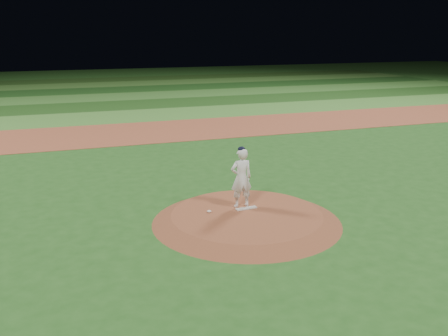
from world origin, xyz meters
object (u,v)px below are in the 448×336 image
object	(u,v)px
pitchers_mound	(247,218)
pitcher_on_mound	(241,178)
pitching_rubber	(246,208)
rosin_bag	(209,211)

from	to	relation	value
pitchers_mound	pitcher_on_mound	size ratio (longest dim) A/B	2.95
pitchers_mound	pitching_rubber	distance (m)	0.42
pitchers_mound	pitching_rubber	size ratio (longest dim) A/B	8.46
rosin_bag	pitcher_on_mound	size ratio (longest dim) A/B	0.07
pitching_rubber	pitcher_on_mound	size ratio (longest dim) A/B	0.35
rosin_bag	pitchers_mound	bearing A→B (deg)	-24.30
pitchers_mound	pitcher_on_mound	bearing A→B (deg)	84.32
pitchers_mound	pitching_rubber	world-z (taller)	pitching_rubber
pitchers_mound	rosin_bag	bearing A→B (deg)	155.70
pitchers_mound	pitcher_on_mound	world-z (taller)	pitcher_on_mound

